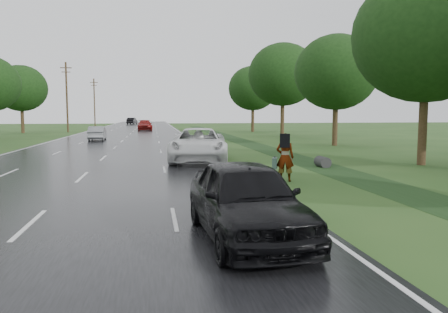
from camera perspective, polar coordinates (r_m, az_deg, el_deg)
name	(u,v)px	position (r m, az deg, el deg)	size (l,w,h in m)	color
ground	(30,226)	(11.71, -24.05, -8.28)	(220.00, 220.00, 0.00)	#234518
road	(129,135)	(56.14, -12.28, 2.77)	(14.00, 180.00, 0.04)	black
edge_stripe_east	(183,134)	(56.18, -5.38, 2.90)	(0.12, 180.00, 0.01)	silver
edge_stripe_west	(73,135)	(56.90, -19.09, 2.65)	(0.12, 180.00, 0.01)	silver
center_line	(129,135)	(56.13, -12.28, 2.80)	(0.12, 180.00, 0.01)	silver
drainage_ditch	(275,152)	(31.00, 6.73, 0.65)	(2.20, 120.00, 0.56)	#173313
utility_pole_far	(67,96)	(67.15, -19.84, 7.44)	(1.60, 0.26, 10.00)	#392817
utility_pole_distant	(94,102)	(96.79, -16.57, 6.89)	(1.60, 0.26, 10.00)	#392817
tree_east_b	(427,36)	(25.54, 24.97, 14.06)	(7.60, 7.60, 10.11)	#392817
tree_east_c	(336,72)	(38.30, 14.46, 10.60)	(7.00, 7.00, 9.29)	#392817
tree_east_d	(283,75)	(51.37, 7.70, 10.56)	(8.00, 8.00, 10.76)	#392817
tree_east_f	(253,88)	(64.74, 3.79, 8.88)	(7.20, 7.20, 9.62)	#392817
tree_west_f	(21,88)	(66.51, -24.98, 8.08)	(7.00, 7.00, 9.29)	#392817
pedestrian	(284,157)	(17.62, 7.89, 0.00)	(0.94, 0.97, 1.94)	#A5998C
white_pickup	(198,145)	(24.57, -3.36, 1.56)	(3.09, 6.69, 1.86)	silver
dark_sedan	(246,199)	(9.42, 2.91, -5.61)	(1.99, 4.96, 1.69)	black
silver_sedan	(97,133)	(45.24, -16.21, 2.93)	(1.49, 4.27, 1.41)	gray
far_car_red	(145,125)	(70.51, -10.32, 4.05)	(2.29, 5.62, 1.63)	maroon
far_car_dark	(132,121)	(109.94, -11.92, 4.57)	(1.72, 4.93, 1.62)	black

